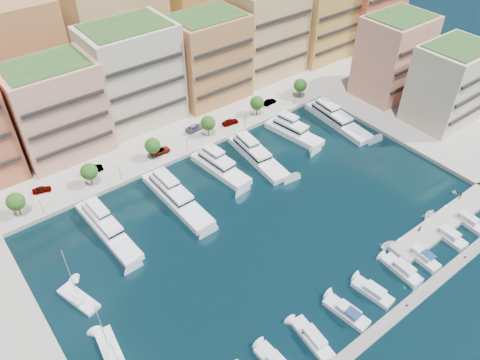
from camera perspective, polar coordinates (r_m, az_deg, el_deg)
The scene contains 54 objects.
ground at distance 97.92m, azimuth 3.58°, elevation -5.48°, with size 400.00×400.00×0.00m, color black.
north_quay at distance 140.30m, azimuth -13.30°, elevation 9.09°, with size 220.00×64.00×2.00m, color #9E998E.
east_quay at distance 135.97m, azimuth 26.28°, elevation 4.64°, with size 34.00×76.00×2.00m, color #9E998E.
hillside at distance 181.05m, azimuth -20.50°, elevation 14.90°, with size 240.00×40.00×58.00m, color #273D19.
south_pontoon at distance 84.80m, azimuth 15.87°, elevation -17.70°, with size 72.00×2.20×0.35m, color gray.
finger_pier at distance 107.51m, azimuth 23.82°, elevation -4.66°, with size 32.00×5.00×2.00m, color #9E998E.
apartment_2 at distance 118.07m, azimuth -21.42°, elevation 8.00°, with size 20.00×15.50×22.80m.
apartment_3 at distance 124.96m, azimuth -12.94°, elevation 12.41°, with size 22.00×16.50×25.80m.
apartment_4 at distance 133.32m, azimuth -3.87°, elevation 14.66°, with size 20.00×15.50×23.80m.
apartment_5 at distance 146.40m, azimuth 3.06°, elevation 17.72°, with size 22.00×16.50×26.80m.
apartment_6 at distance 160.13m, azimuth 9.88°, elevation 18.45°, with size 20.00×15.50×22.80m.
apartment_7 at distance 173.10m, azimuth 15.34°, elevation 19.69°, with size 22.00×16.50×24.80m.
apartment_east_a at distance 141.70m, azimuth 18.18°, elevation 14.15°, with size 18.00×14.50×22.80m.
apartment_east_b at distance 134.11m, azimuth 24.13°, elevation 10.63°, with size 18.00×14.50×20.80m.
backblock_1 at distance 137.25m, azimuth -26.16°, elevation 12.91°, with size 26.00×18.00×30.00m, color #BC7846.
backblock_2 at distance 145.06m, azimuth -14.73°, elevation 17.03°, with size 26.00×18.00×30.00m, color #EABC7B.
backblock_3 at distance 158.27m, azimuth -4.46°, elevation 20.06°, with size 26.00×18.00×30.00m, color #BB9344.
tree_0 at distance 106.34m, azimuth -25.68°, elevation -2.40°, with size 3.80×3.80×5.65m.
tree_1 at distance 108.54m, azimuth -17.92°, elevation 0.98°, with size 3.80×3.80×5.65m.
tree_2 at distance 112.98m, azimuth -10.61°, elevation 4.14°, with size 3.80×3.80×5.65m.
tree_3 at distance 119.42m, azimuth -3.92°, elevation 6.95°, with size 3.80×3.80×5.65m.
tree_4 at distance 127.55m, azimuth 2.07°, elevation 9.36°, with size 3.80×3.80×5.65m.
tree_5 at distance 137.07m, azimuth 7.35°, elevation 11.38°, with size 3.80×3.80×5.65m.
lamppost_0 at distance 105.44m, azimuth -23.19°, elevation -2.58°, with size 0.30×0.30×4.20m.
lamppost_1 at distance 108.76m, azimuth -14.51°, elevation 1.24°, with size 0.30×0.30×4.20m.
lamppost_2 at distance 114.84m, azimuth -6.53°, elevation 4.71°, with size 0.30×0.30×4.20m.
lamppost_3 at distance 123.27m, azimuth 0.57°, elevation 7.70°, with size 0.30×0.30×4.20m.
lamppost_4 at distance 133.61m, azimuth 6.74°, elevation 10.18°, with size 0.30×0.30×4.20m.
yacht_1 at distance 99.56m, azimuth -16.03°, elevation -5.56°, with size 5.15×21.65×7.30m.
yacht_2 at distance 103.54m, azimuth -7.99°, elevation -1.89°, with size 5.10×22.53×7.30m.
yacht_3 at distance 110.68m, azimuth -2.62°, elevation 1.73°, with size 6.30×17.22×7.30m.
yacht_4 at distance 114.37m, azimuth 1.95°, elevation 3.12°, with size 6.94×21.06×7.30m.
yacht_5 at distance 123.27m, azimuth 6.40°, elevation 5.98°, with size 7.02×16.86×7.30m.
yacht_6 at distance 130.10m, azimuth 11.56°, elevation 7.36°, with size 7.04×22.71×7.30m.
cruiser_3 at distance 81.72m, azimuth 8.83°, elevation -18.59°, with size 3.43×8.96×2.55m.
cruiser_4 at distance 85.53m, azimuth 12.88°, elevation -15.47°, with size 3.69×8.59×2.66m.
cruiser_5 at distance 89.23m, azimuth 15.89°, elevation -13.03°, with size 3.54×7.83×2.55m.
cruiser_6 at distance 94.15m, azimuth 19.14°, elevation -10.31°, with size 3.21×8.13×2.55m.
cruiser_7 at distance 97.65m, azimuth 21.10°, elevation -8.64°, with size 3.09×8.48×2.66m.
cruiser_8 at distance 103.73m, azimuth 23.90°, elevation -6.18°, with size 3.16×8.37×2.55m.
cruiser_9 at distance 108.64m, azimuth 25.83°, elevation -4.47°, with size 2.98×8.55×2.55m.
sailboat_2 at distance 90.05m, azimuth -19.05°, elevation -13.59°, with size 5.03×9.03×13.20m.
sailboat_1 at distance 82.49m, azimuth -15.38°, elevation -19.65°, with size 3.95×9.81×13.20m.
tender_3 at distance 115.17m, azimuth 24.63°, elevation -1.30°, with size 1.34×1.55×0.82m, color beige.
tender_2 at distance 107.09m, azimuth 22.18°, elevation -3.99°, with size 2.80×3.92×0.81m, color white.
tender_0 at distance 97.89m, azimuth 17.64°, elevation -7.58°, with size 2.54×3.55×0.74m, color white.
car_0 at distance 112.30m, azimuth -23.02°, elevation -1.06°, with size 1.62×4.02×1.37m, color gray.
car_1 at distance 114.05m, azimuth -17.57°, elevation 1.30°, with size 1.70×4.88×1.61m, color gray.
car_2 at distance 116.19m, azimuth -9.71°, elevation 3.53°, with size 2.32×5.03×1.40m, color gray.
car_3 at distance 123.31m, azimuth -5.53°, elevation 6.38°, with size 2.17×5.34×1.55m, color gray.
car_4 at distance 125.14m, azimuth -1.20°, elevation 7.12°, with size 1.82×4.51×1.54m, color gray.
car_5 at distance 134.18m, azimuth 3.62°, elevation 9.47°, with size 1.47×4.22×1.39m, color gray.
person_0 at distance 101.19m, azimuth 21.06°, elevation -5.56°, with size 0.57×0.37×1.56m, color navy.
person_1 at distance 112.20m, azimuth 25.26°, elevation -1.70°, with size 0.93×0.73×1.92m, color #4D3D2E.
Camera 1 is at (-46.76, -50.41, 69.71)m, focal length 35.00 mm.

